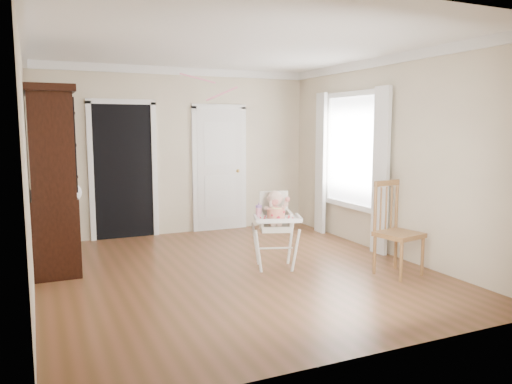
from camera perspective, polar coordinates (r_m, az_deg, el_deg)
name	(u,v)px	position (r m, az deg, el deg)	size (l,w,h in m)	color
floor	(236,272)	(6.16, -2.29, -9.09)	(5.00, 5.00, 0.00)	brown
ceiling	(235,44)	(5.98, -2.43, 16.56)	(5.00, 5.00, 0.00)	white
wall_back	(179,152)	(8.29, -8.83, 4.59)	(4.50, 4.50, 0.00)	beige
wall_left	(27,168)	(5.50, -24.72, 2.56)	(5.00, 5.00, 0.00)	beige
wall_right	(388,157)	(7.07, 14.87, 3.94)	(5.00, 5.00, 0.00)	beige
crown_molding	(235,49)	(5.97, -2.43, 15.99)	(4.50, 5.00, 0.12)	white
doorway	(123,168)	(8.09, -14.92, 2.64)	(1.06, 0.05, 2.22)	black
closet_door	(220,170)	(8.50, -4.18, 2.53)	(0.96, 0.09, 2.13)	white
window_right	(350,158)	(7.67, 10.67, 3.84)	(0.13, 1.84, 2.30)	white
high_chair	(275,221)	(6.18, 2.21, -3.32)	(0.74, 0.83, 0.97)	white
baby	(275,209)	(6.18, 2.20, -1.94)	(0.27, 0.27, 0.44)	beige
cake	(276,214)	(5.89, 2.31, -2.49)	(0.27, 0.27, 0.13)	silver
sippy_cup	(259,211)	(6.01, 0.31, -2.14)	(0.08, 0.08, 0.18)	pink
china_cabinet	(52,179)	(6.61, -22.26, 1.36)	(0.59, 1.32, 2.23)	black
dining_chair	(397,231)	(6.17, 15.78, -4.35)	(0.54, 0.54, 1.12)	brown
streamer	(197,78)	(6.48, -6.72, 12.80)	(0.03, 0.50, 0.02)	pink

